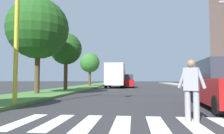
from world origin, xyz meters
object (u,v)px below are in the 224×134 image
object	(u,v)px
sedan_midblock	(128,81)
truck_box_delivery	(116,75)
tree_mid	(38,29)
tree_distant	(90,63)
pedestrian_performer	(192,87)
tree_far	(66,49)
traffic_light_gantry	(74,2)

from	to	relation	value
sedan_midblock	truck_box_delivery	distance (m)	2.03
tree_mid	tree_distant	world-z (taller)	tree_mid
pedestrian_performer	sedan_midblock	bearing A→B (deg)	95.94
tree_mid	tree_far	distance (m)	5.10
pedestrian_performer	truck_box_delivery	distance (m)	21.68
tree_far	pedestrian_performer	size ratio (longest dim) A/B	3.20
traffic_light_gantry	sedan_midblock	world-z (taller)	traffic_light_gantry
tree_mid	pedestrian_performer	bearing A→B (deg)	-44.46
traffic_light_gantry	sedan_midblock	distance (m)	20.32
tree_far	tree_distant	bearing A→B (deg)	89.37
truck_box_delivery	pedestrian_performer	bearing A→B (deg)	-79.68
tree_mid	traffic_light_gantry	world-z (taller)	tree_mid
tree_far	traffic_light_gantry	size ratio (longest dim) A/B	0.63
tree_mid	pedestrian_performer	size ratio (longest dim) A/B	4.04
tree_mid	traffic_light_gantry	distance (m)	7.28
tree_mid	truck_box_delivery	distance (m)	14.20
tree_mid	sedan_midblock	xyz separation A→B (m)	(6.05, 14.11, -3.96)
tree_distant	sedan_midblock	world-z (taller)	tree_distant
truck_box_delivery	traffic_light_gantry	bearing A→B (deg)	-90.42
pedestrian_performer	sedan_midblock	xyz separation A→B (m)	(-2.33, 22.34, -0.12)
tree_mid	truck_box_delivery	size ratio (longest dim) A/B	1.10
tree_distant	tree_mid	bearing A→B (deg)	-91.88
tree_mid	truck_box_delivery	world-z (taller)	tree_mid
traffic_light_gantry	pedestrian_performer	xyz separation A→B (m)	(4.02, -2.40, -3.41)
tree_mid	truck_box_delivery	xyz separation A→B (m)	(4.50, 13.10, -3.14)
tree_mid	tree_distant	xyz separation A→B (m)	(0.51, 15.43, -1.26)
tree_distant	traffic_light_gantry	xyz separation A→B (m)	(3.85, -21.25, 0.84)
traffic_light_gantry	sedan_midblock	xyz separation A→B (m)	(1.69, 19.93, -3.54)
tree_mid	tree_distant	size ratio (longest dim) A/B	1.42
pedestrian_performer	tree_far	bearing A→B (deg)	121.08
traffic_light_gantry	tree_far	bearing A→B (deg)	110.09
tree_far	tree_distant	world-z (taller)	tree_far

